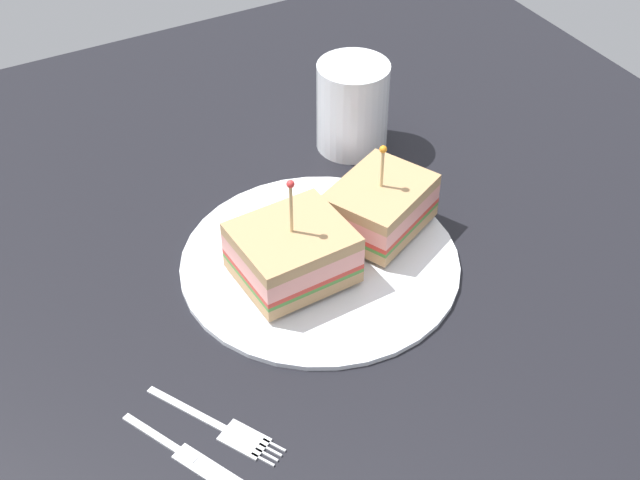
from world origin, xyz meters
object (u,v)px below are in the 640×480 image
object	(u,v)px
plate	(320,260)
knife	(194,459)
sandwich_half_back	(380,206)
fork	(228,430)
sandwich_half_front	(292,252)
drink_glass	(352,109)

from	to	relation	value
plate	knife	bearing A→B (deg)	37.70
plate	knife	distance (cm)	23.24
sandwich_half_back	fork	xyz separation A→B (cm)	(22.16, 14.22, -3.15)
plate	sandwich_half_front	distance (cm)	4.40
plate	drink_glass	distance (cm)	19.93
plate	drink_glass	bearing A→B (deg)	-128.83
drink_glass	knife	distance (cm)	42.69
sandwich_half_back	drink_glass	size ratio (longest dim) A/B	1.20
sandwich_half_back	fork	distance (cm)	26.52
fork	sandwich_half_front	bearing A→B (deg)	-134.24
sandwich_half_back	fork	world-z (taller)	sandwich_half_back
drink_glass	sandwich_half_front	bearing A→B (deg)	46.00
plate	sandwich_half_front	size ratio (longest dim) A/B	2.48
sandwich_half_back	knife	world-z (taller)	sandwich_half_back
sandwich_half_back	knife	bearing A→B (deg)	31.23
sandwich_half_front	plate	bearing A→B (deg)	-166.64
sandwich_half_back	drink_glass	bearing A→B (deg)	-110.36
plate	fork	distance (cm)	19.96
sandwich_half_back	knife	xyz separation A→B (cm)	(25.43, 15.42, -3.15)
sandwich_half_front	drink_glass	distance (cm)	22.21
sandwich_half_front	fork	world-z (taller)	sandwich_half_front
sandwich_half_front	fork	distance (cm)	17.43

